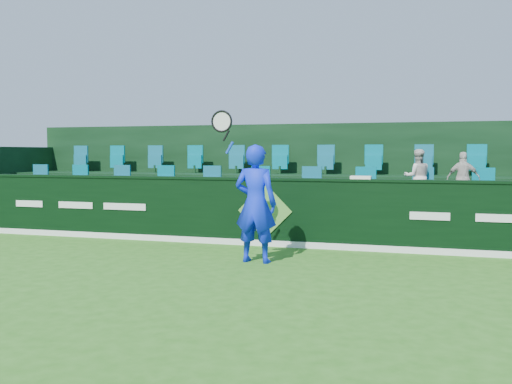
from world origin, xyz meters
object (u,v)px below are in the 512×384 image
(towel, at_px, (361,177))
(tennis_player, at_px, (255,203))
(spectator_middle, at_px, (463,179))
(spectator_left, at_px, (417,177))

(towel, bearing_deg, tennis_player, -132.32)
(spectator_middle, distance_m, towel, 2.19)
(tennis_player, relative_size, towel, 6.88)
(spectator_left, relative_size, spectator_middle, 1.05)
(tennis_player, height_order, towel, tennis_player)
(tennis_player, xyz_separation_m, spectator_left, (2.56, 2.83, 0.35))
(towel, bearing_deg, spectator_middle, 30.81)
(tennis_player, height_order, spectator_left, tennis_player)
(towel, bearing_deg, spectator_left, 48.13)
(spectator_left, bearing_deg, tennis_player, 36.15)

